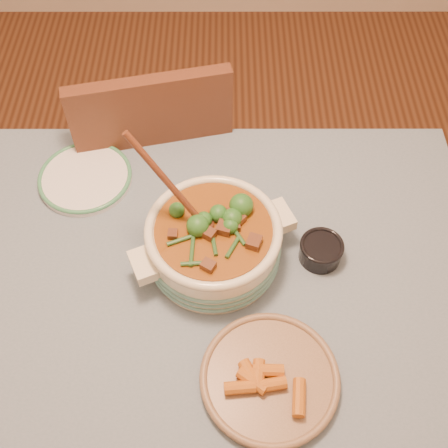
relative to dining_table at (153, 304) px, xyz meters
name	(u,v)px	position (x,y,z in m)	size (l,w,h in m)	color
floor	(173,390)	(0.00, 0.00, -0.66)	(4.50, 4.50, 0.00)	#442213
dining_table	(153,304)	(0.00, 0.00, 0.00)	(1.68, 1.08, 0.76)	brown
stew_casserole	(213,240)	(0.16, 0.08, 0.17)	(0.42, 0.42, 0.39)	#EBE5C5
white_plate	(85,177)	(-0.20, 0.34, 0.10)	(0.31, 0.31, 0.02)	white
condiment_bowl	(321,250)	(0.43, 0.09, 0.12)	(0.13, 0.13, 0.06)	black
fried_plate	(270,377)	(0.28, -0.24, 0.11)	(0.36, 0.36, 0.05)	#997654
chair_far	(156,156)	(-0.05, 0.61, -0.11)	(0.55, 0.55, 0.98)	brown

